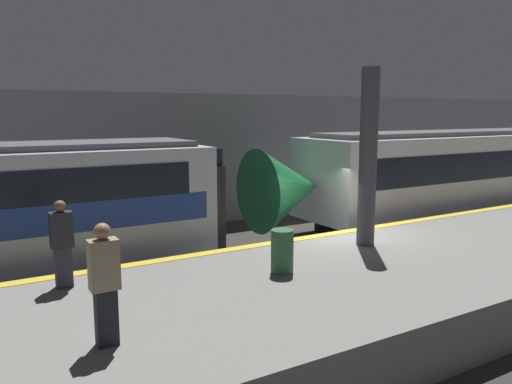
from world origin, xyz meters
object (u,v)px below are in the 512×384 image
Objects in this scene: support_pillar_near at (368,158)px; trash_bin at (282,251)px; person_waiting at (62,242)px; person_walking at (105,282)px.

trash_bin is at bearing -165.37° from support_pillar_near.
support_pillar_near is at bearing -4.66° from person_waiting.
trash_bin is at bearing -18.68° from person_waiting.
person_waiting is at bearing 175.34° from support_pillar_near.
person_walking reaches higher than trash_bin.
person_walking reaches higher than person_waiting.
support_pillar_near is 3.37m from trash_bin.
support_pillar_near is 2.45× the size of person_walking.
person_walking is (0.09, -2.66, 0.06)m from person_waiting.
person_waiting is 4.04m from trash_bin.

